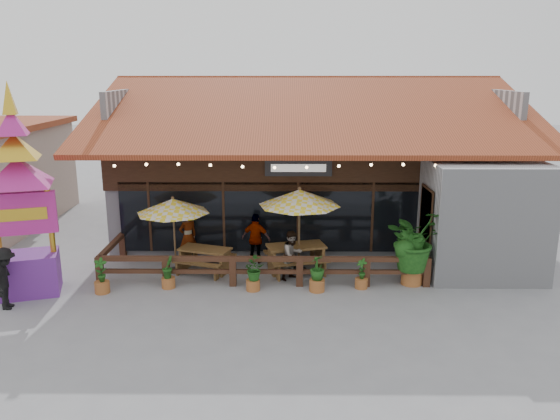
{
  "coord_description": "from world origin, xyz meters",
  "views": [
    {
      "loc": [
        -0.96,
        -15.85,
        6.28
      ],
      "look_at": [
        -1.1,
        1.5,
        1.84
      ],
      "focal_mm": 35.0,
      "sensor_mm": 36.0,
      "label": 1
    }
  ],
  "objects_px": {
    "picnic_table_left": "(205,256)",
    "umbrella_left": "(173,206)",
    "tropical_plant": "(414,241)",
    "thai_sign_tower": "(18,177)",
    "umbrella_right": "(299,198)",
    "picnic_table_right": "(296,254)",
    "pedestrian": "(6,279)"
  },
  "relations": [
    {
      "from": "umbrella_right",
      "to": "pedestrian",
      "type": "bearing_deg",
      "value": -159.72
    },
    {
      "from": "umbrella_right",
      "to": "thai_sign_tower",
      "type": "distance_m",
      "value": 8.12
    },
    {
      "from": "picnic_table_right",
      "to": "thai_sign_tower",
      "type": "bearing_deg",
      "value": -166.52
    },
    {
      "from": "picnic_table_right",
      "to": "thai_sign_tower",
      "type": "xyz_separation_m",
      "value": [
        -7.74,
        -1.85,
        2.84
      ]
    },
    {
      "from": "picnic_table_left",
      "to": "umbrella_left",
      "type": "bearing_deg",
      "value": 176.5
    },
    {
      "from": "picnic_table_left",
      "to": "umbrella_right",
      "type": "bearing_deg",
      "value": 1.7
    },
    {
      "from": "thai_sign_tower",
      "to": "tropical_plant",
      "type": "distance_m",
      "value": 11.44
    },
    {
      "from": "umbrella_left",
      "to": "picnic_table_right",
      "type": "relative_size",
      "value": 1.14
    },
    {
      "from": "umbrella_left",
      "to": "pedestrian",
      "type": "xyz_separation_m",
      "value": [
        -4.0,
        -2.92,
        -1.29
      ]
    },
    {
      "from": "pedestrian",
      "to": "tropical_plant",
      "type": "bearing_deg",
      "value": -87.59
    },
    {
      "from": "umbrella_left",
      "to": "tropical_plant",
      "type": "distance_m",
      "value": 7.5
    },
    {
      "from": "tropical_plant",
      "to": "pedestrian",
      "type": "bearing_deg",
      "value": -170.82
    },
    {
      "from": "picnic_table_left",
      "to": "thai_sign_tower",
      "type": "bearing_deg",
      "value": -159.4
    },
    {
      "from": "umbrella_right",
      "to": "pedestrian",
      "type": "xyz_separation_m",
      "value": [
        -7.98,
        -2.95,
        -1.56
      ]
    },
    {
      "from": "umbrella_left",
      "to": "tropical_plant",
      "type": "bearing_deg",
      "value": -8.32
    },
    {
      "from": "umbrella_left",
      "to": "pedestrian",
      "type": "relative_size",
      "value": 1.44
    },
    {
      "from": "umbrella_right",
      "to": "picnic_table_right",
      "type": "bearing_deg",
      "value": -154.44
    },
    {
      "from": "umbrella_left",
      "to": "picnic_table_left",
      "type": "distance_m",
      "value": 1.89
    },
    {
      "from": "umbrella_left",
      "to": "umbrella_right",
      "type": "relative_size",
      "value": 0.82
    },
    {
      "from": "picnic_table_left",
      "to": "thai_sign_tower",
      "type": "xyz_separation_m",
      "value": [
        -4.81,
        -1.81,
        2.9
      ]
    },
    {
      "from": "umbrella_right",
      "to": "pedestrian",
      "type": "height_order",
      "value": "umbrella_right"
    },
    {
      "from": "umbrella_left",
      "to": "tropical_plant",
      "type": "xyz_separation_m",
      "value": [
        7.38,
        -1.08,
        -0.79
      ]
    },
    {
      "from": "tropical_plant",
      "to": "pedestrian",
      "type": "xyz_separation_m",
      "value": [
        -11.37,
        -1.84,
        -0.5
      ]
    },
    {
      "from": "picnic_table_left",
      "to": "pedestrian",
      "type": "bearing_deg",
      "value": -150.07
    },
    {
      "from": "tropical_plant",
      "to": "umbrella_left",
      "type": "bearing_deg",
      "value": 171.68
    },
    {
      "from": "umbrella_left",
      "to": "umbrella_right",
      "type": "bearing_deg",
      "value": 0.44
    },
    {
      "from": "tropical_plant",
      "to": "picnic_table_left",
      "type": "bearing_deg",
      "value": 170.97
    },
    {
      "from": "picnic_table_left",
      "to": "picnic_table_right",
      "type": "height_order",
      "value": "picnic_table_right"
    },
    {
      "from": "picnic_table_right",
      "to": "umbrella_left",
      "type": "bearing_deg",
      "value": 179.8
    },
    {
      "from": "umbrella_left",
      "to": "picnic_table_left",
      "type": "relative_size",
      "value": 1.24
    },
    {
      "from": "picnic_table_right",
      "to": "tropical_plant",
      "type": "height_order",
      "value": "tropical_plant"
    },
    {
      "from": "umbrella_right",
      "to": "picnic_table_right",
      "type": "height_order",
      "value": "umbrella_right"
    }
  ]
}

